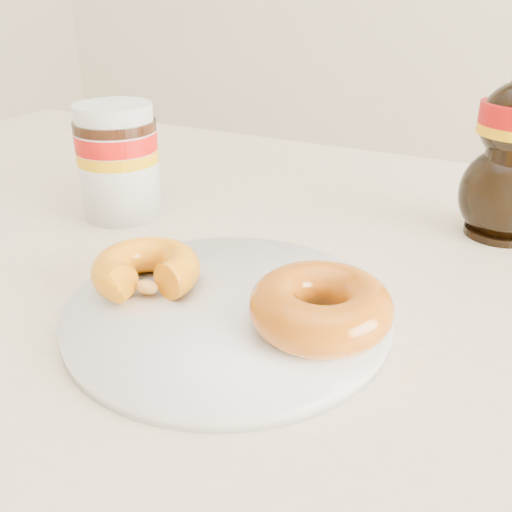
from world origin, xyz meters
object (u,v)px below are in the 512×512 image
at_px(dark_jar, 123,159).
at_px(plate, 228,311).
at_px(donut_bitten, 146,270).
at_px(donut_whole, 321,306).
at_px(nutella_jar, 118,157).
at_px(dining_table, 230,333).

bearing_deg(dark_jar, plate, -37.15).
distance_m(plate, donut_bitten, 0.08).
height_order(donut_bitten, dark_jar, dark_jar).
relative_size(donut_bitten, donut_whole, 0.86).
bearing_deg(donut_bitten, dark_jar, 147.79).
xyz_separation_m(plate, donut_bitten, (-0.08, -0.01, 0.02)).
distance_m(donut_bitten, nutella_jar, 0.21).
bearing_deg(dining_table, nutella_jar, 163.11).
bearing_deg(nutella_jar, donut_bitten, -44.98).
distance_m(nutella_jar, dark_jar, 0.08).
height_order(donut_bitten, nutella_jar, nutella_jar).
distance_m(plate, dark_jar, 0.34).
relative_size(donut_bitten, dark_jar, 1.02).
bearing_deg(dark_jar, donut_bitten, -47.19).
bearing_deg(nutella_jar, plate, -32.41).
height_order(dining_table, plate, plate).
xyz_separation_m(plate, dark_jar, (-0.27, 0.21, 0.04)).
bearing_deg(donut_whole, donut_bitten, -177.16).
relative_size(dining_table, donut_whole, 13.06).
xyz_separation_m(dining_table, nutella_jar, (-0.17, 0.05, 0.15)).
distance_m(dining_table, nutella_jar, 0.24).
bearing_deg(plate, donut_bitten, -175.80).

